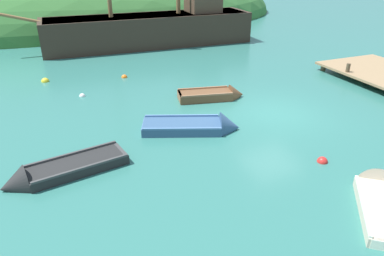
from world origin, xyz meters
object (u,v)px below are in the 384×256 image
rowboat_outer_right (199,128)px  rowboat_outer_left (57,173)px  buoy_red (322,162)px  sailing_ship (152,34)px  rowboat_center (215,96)px  buoy_yellow (45,82)px  buoy_orange (124,77)px  buoy_white (82,96)px  rowboat_near_dock (380,199)px

rowboat_outer_right → rowboat_outer_left: size_ratio=1.00×
rowboat_outer_right → buoy_red: size_ratio=11.17×
sailing_ship → rowboat_center: 11.43m
buoy_yellow → buoy_orange: size_ratio=1.27×
rowboat_center → buoy_white: size_ratio=11.27×
buoy_yellow → rowboat_outer_left: bearing=-90.0°
rowboat_near_dock → sailing_ship: bearing=39.3°
rowboat_near_dock → buoy_red: rowboat_near_dock is taller
rowboat_near_dock → rowboat_outer_left: rowboat_near_dock is taller
buoy_orange → buoy_red: bearing=-70.2°
sailing_ship → rowboat_outer_right: 14.35m
buoy_red → rowboat_outer_left: bearing=163.1°
rowboat_center → buoy_yellow: rowboat_center is taller
buoy_orange → buoy_white: bearing=-140.3°
rowboat_near_dock → buoy_orange: (-4.01, 13.33, -0.08)m
sailing_ship → buoy_yellow: 9.59m
buoy_orange → rowboat_near_dock: bearing=-73.3°
rowboat_near_dock → buoy_red: bearing=38.7°
rowboat_outer_left → buoy_red: rowboat_outer_left is taller
buoy_white → buoy_orange: bearing=39.7°
rowboat_center → rowboat_near_dock: (0.83, -8.63, -0.05)m
buoy_white → rowboat_outer_left: bearing=-103.2°
buoy_red → rowboat_center: bearing=97.2°
buoy_orange → buoy_red: buoy_red is taller
rowboat_near_dock → buoy_yellow: (-8.02, 14.23, -0.08)m
buoy_white → buoy_orange: size_ratio=0.88×
buoy_white → buoy_red: bearing=-54.4°
sailing_ship → buoy_yellow: bearing=39.1°
rowboat_center → rowboat_outer_left: rowboat_outer_left is taller
rowboat_outer_left → buoy_orange: size_ratio=11.94×
buoy_orange → rowboat_center: bearing=-55.9°
buoy_orange → buoy_red: size_ratio=0.93×
rowboat_outer_right → buoy_red: 4.57m
buoy_orange → buoy_yellow: bearing=167.3°
buoy_yellow → buoy_orange: buoy_yellow is taller
rowboat_center → buoy_orange: size_ratio=9.90×
rowboat_center → rowboat_near_dock: bearing=-72.7°
sailing_ship → rowboat_outer_right: (-2.35, -14.13, -0.76)m
rowboat_near_dock → buoy_red: size_ratio=9.50×
rowboat_outer_left → sailing_ship: bearing=-126.7°
rowboat_outer_right → rowboat_near_dock: (2.78, -5.89, -0.02)m
buoy_white → buoy_orange: buoy_orange is taller
rowboat_near_dock → buoy_red: (-0.02, 2.24, -0.08)m
sailing_ship → rowboat_near_dock: bearing=93.0°
rowboat_center → rowboat_outer_right: rowboat_outer_right is taller
buoy_red → rowboat_near_dock: bearing=-89.4°
sailing_ship → buoy_yellow: size_ratio=42.81×
rowboat_near_dock → buoy_orange: bearing=54.8°
rowboat_near_dock → rowboat_outer_right: bearing=63.4°
sailing_ship → buoy_orange: (-3.58, -6.70, -0.86)m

